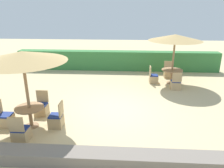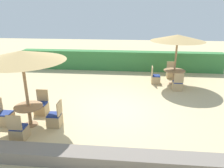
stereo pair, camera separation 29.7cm
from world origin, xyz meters
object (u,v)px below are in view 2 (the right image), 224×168
(patio_chair_front_left_west, at_px, (5,117))
(patio_chair_back_right_north, at_px, (171,73))
(parasol_back_right, at_px, (178,38))
(parasol_front_left, at_px, (21,56))
(patio_chair_front_left_north, at_px, (42,107))
(patio_chair_front_left_south, at_px, (19,132))
(round_table_back_right, at_px, (174,73))
(patio_chair_back_right_south, at_px, (177,85))
(patio_chair_back_right_west, at_px, (155,79))
(round_table_front_left, at_px, (29,111))
(patio_chair_front_left_east, at_px, (55,119))

(patio_chair_front_left_west, bearing_deg, patio_chair_back_right_north, 132.31)
(parasol_back_right, height_order, parasol_front_left, parasol_front_left)
(patio_chair_front_left_west, height_order, patio_chair_front_left_north, same)
(parasol_front_left, height_order, patio_chair_front_left_south, parasol_front_left)
(round_table_back_right, height_order, patio_chair_front_left_north, patio_chair_front_left_north)
(parasol_back_right, height_order, patio_chair_back_right_south, parasol_back_right)
(patio_chair_back_right_west, height_order, patio_chair_front_left_south, same)
(round_table_back_right, height_order, round_table_front_left, round_table_back_right)
(patio_chair_back_right_west, bearing_deg, parasol_back_right, 90.25)
(patio_chair_front_left_west, bearing_deg, patio_chair_front_left_south, 48.12)
(parasol_front_left, height_order, patio_chair_front_left_east, parasol_front_left)
(patio_chair_back_right_north, bearing_deg, patio_chair_front_left_east, 50.91)
(patio_chair_back_right_south, relative_size, patio_chair_back_right_west, 1.00)
(patio_chair_front_left_west, bearing_deg, patio_chair_front_left_north, 134.61)
(patio_chair_front_left_east, height_order, patio_chair_front_left_south, same)
(patio_chair_back_right_north, bearing_deg, parasol_front_left, 46.30)
(round_table_front_left, distance_m, patio_chair_front_left_south, 0.94)
(patio_chair_back_right_south, relative_size, patio_chair_front_left_north, 1.00)
(parasol_front_left, bearing_deg, parasol_back_right, 40.82)
(round_table_back_right, relative_size, patio_chair_front_left_south, 1.21)
(patio_chair_front_left_north, xyz_separation_m, patio_chair_front_left_east, (0.85, -0.86, 0.00))
(patio_chair_front_left_west, distance_m, patio_chair_front_left_south, 1.28)
(round_table_front_left, relative_size, patio_chair_front_left_east, 1.04)
(patio_chair_back_right_north, distance_m, parasol_front_left, 8.64)
(parasol_back_right, relative_size, patio_chair_back_right_west, 2.97)
(parasol_back_right, height_order, round_table_front_left, parasol_back_right)
(round_table_back_right, xyz_separation_m, patio_chair_front_left_north, (-5.72, -4.08, -0.34))
(parasol_front_left, distance_m, patio_chair_front_left_north, 2.39)
(parasol_back_right, bearing_deg, patio_chair_front_left_east, -134.58)
(patio_chair_back_right_north, height_order, parasol_front_left, parasol_front_left)
(parasol_front_left, xyz_separation_m, patio_chair_front_left_north, (0.04, 0.90, -2.22))
(patio_chair_back_right_north, distance_m, patio_chair_front_left_north, 7.69)
(patio_chair_back_right_north, relative_size, patio_chair_front_left_west, 1.00)
(patio_chair_back_right_west, xyz_separation_m, patio_chair_front_left_south, (-4.72, -5.86, 0.00))
(patio_chair_front_left_west, bearing_deg, round_table_front_left, 92.10)
(patio_chair_front_left_west, distance_m, patio_chair_front_left_east, 1.79)
(patio_chair_back_right_south, xyz_separation_m, patio_chair_back_right_west, (-1.00, 0.97, 0.00))
(patio_chair_back_right_south, distance_m, patio_chair_front_left_north, 6.52)
(patio_chair_back_right_north, relative_size, patio_chair_front_left_north, 1.00)
(patio_chair_front_left_east, bearing_deg, patio_chair_front_left_south, 137.96)
(patio_chair_back_right_west, bearing_deg, patio_chair_back_right_north, 137.16)
(patio_chair_front_left_north, relative_size, patio_chair_front_left_east, 1.00)
(patio_chair_front_left_south, bearing_deg, patio_chair_back_right_south, 40.50)
(parasol_back_right, bearing_deg, round_table_back_right, 45.00)
(round_table_front_left, bearing_deg, parasol_front_left, -26.57)
(parasol_front_left, relative_size, patio_chair_front_left_east, 3.03)
(parasol_back_right, distance_m, patio_chair_front_left_south, 8.47)
(round_table_back_right, relative_size, patio_chair_front_left_north, 1.21)
(patio_chair_back_right_south, relative_size, patio_chair_front_left_east, 1.00)
(parasol_back_right, xyz_separation_m, parasol_front_left, (-5.76, -4.97, 0.02))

